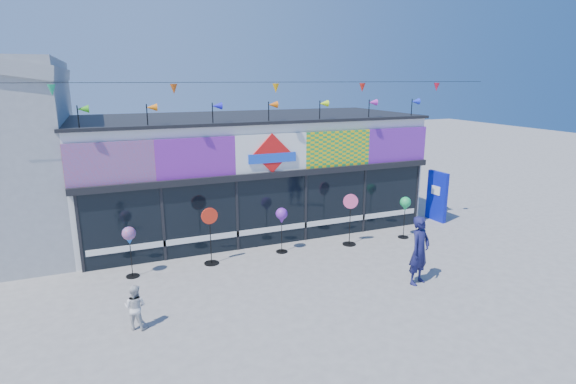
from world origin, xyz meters
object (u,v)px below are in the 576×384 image
spinner_4 (405,205)px  child (135,307)px  spinner_2 (282,217)px  blue_sign (437,196)px  spinner_0 (129,237)px  adult_man (420,250)px  spinner_1 (210,235)px  spinner_3 (350,218)px

spinner_4 → child: bearing=-163.8°
spinner_2 → blue_sign: bearing=7.0°
spinner_4 → child: spinner_4 is taller
blue_sign → child: blue_sign is taller
spinner_2 → spinner_0: bearing=-178.3°
child → spinner_0: bearing=-62.2°
spinner_2 → child: (-4.65, -2.99, -0.66)m
spinner_4 → adult_man: 3.65m
spinner_1 → spinner_2: size_ratio=1.19×
spinner_0 → spinner_3: bearing=-0.9°
blue_sign → adult_man: bearing=-138.3°
child → blue_sign: bearing=-131.8°
spinner_1 → spinner_3: (4.63, -0.17, 0.00)m
blue_sign → spinner_1: blue_sign is taller
spinner_1 → spinner_2: (2.30, 0.07, 0.25)m
spinner_0 → child: (-0.10, -2.86, -0.66)m
spinner_2 → spinner_3: size_ratio=0.84×
spinner_0 → adult_man: 7.90m
spinner_0 → adult_man: bearing=-25.2°
spinner_3 → spinner_4: 2.12m
spinner_2 → adult_man: (2.59, -3.50, -0.24)m
spinner_1 → spinner_4: spinner_1 is taller
blue_sign → spinner_4: 2.67m
spinner_1 → adult_man: 5.97m
spinner_3 → adult_man: 3.27m
blue_sign → spinner_2: (-6.82, -0.83, 0.20)m
blue_sign → spinner_2: bearing=-177.0°
spinner_2 → spinner_4: bearing=-4.6°
blue_sign → adult_man: size_ratio=1.03×
blue_sign → spinner_1: bearing=-178.3°
spinner_1 → spinner_3: 4.64m
spinner_0 → child: 2.94m
spinner_4 → child: (-9.09, -2.64, -0.66)m
spinner_0 → spinner_1: bearing=1.4°
blue_sign → spinner_3: blue_sign is taller
spinner_1 → spinner_3: bearing=-2.1°
adult_man → blue_sign: bearing=25.5°
blue_sign → child: (-11.47, -3.83, -0.46)m
adult_man → spinner_2: bearing=106.3°
spinner_0 → spinner_4: size_ratio=1.00×
spinner_0 → child: bearing=-91.9°
blue_sign → spinner_1: 9.16m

